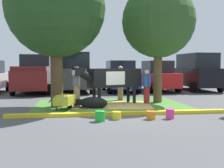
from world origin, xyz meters
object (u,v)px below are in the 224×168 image
Objects in this scene: cow_holstein at (112,78)px; bucket_yellow at (117,115)px; pickup_truck_maroon at (35,75)px; sedan_red at (157,76)px; bucket_pink at (170,114)px; sedan_blue at (120,76)px; shade_tree_left at (56,8)px; bucket_orange at (151,115)px; bucket_green at (100,116)px; person_visitor_near at (147,86)px; suv_black at (196,72)px; suv_dark_grey at (75,72)px; calf_lying at (93,103)px; shade_tree_right at (158,22)px; person_visitor_far at (77,85)px; wheelbarrow at (65,100)px; person_handler at (120,82)px.

bucket_yellow is at bearing -95.42° from cow_holstein.
pickup_truck_maroon reaches higher than sedan_red.
sedan_blue is at bearing 90.38° from bucket_pink.
cow_holstein is 3.68m from bucket_pink.
shade_tree_left is 5.80m from bucket_orange.
cow_holstein reaches higher than bucket_pink.
cow_holstein is 9.05× the size of bucket_green.
bucket_green is 0.60m from bucket_yellow.
shade_tree_left reaches higher than person_visitor_near.
bucket_pink is 10.89m from suv_black.
suv_dark_grey is (-2.99, 9.47, 1.10)m from bucket_pink.
suv_dark_grey reaches higher than calf_lying.
calf_lying is at bearing -132.87° from cow_holstein.
cow_holstein is 9.62× the size of bucket_orange.
bucket_yellow is 0.96× the size of bucket_pink.
sedan_red is at bearing 65.52° from bucket_yellow.
sedan_blue is at bearing 98.16° from shade_tree_right.
person_visitor_far is 0.36× the size of suv_dark_grey.
calf_lying is at bearing 7.11° from wheelbarrow.
person_handler is at bearing 30.01° from shade_tree_left.
bucket_pink is 0.07× the size of suv_dark_grey.
shade_tree_right is at bearing 9.05° from shade_tree_left.
shade_tree_left is at bearing 115.69° from bucket_green.
bucket_pink is 0.06× the size of pickup_truck_maroon.
person_visitor_far is at bearing -11.73° from shade_tree_left.
pickup_truck_maroon is 8.00m from sedan_red.
bucket_pink is 0.07× the size of sedan_red.
calf_lying reaches higher than bucket_green.
shade_tree_left is at bearing -120.11° from sedan_blue.
person_handler is 1.00× the size of person_visitor_far.
suv_dark_grey is 8.30m from suv_black.
shade_tree_left is 9.33m from sedan_red.
pickup_truck_maroon reaches higher than person_visitor_far.
bucket_green is at bearing -156.84° from bucket_yellow.
suv_black is (5.94, 9.44, 1.13)m from bucket_orange.
bucket_yellow is 9.48m from suv_dark_grey.
bucket_pink reaches higher than bucket_yellow.
shade_tree_left is 7.93m from sedan_blue.
shade_tree_right is at bearing -107.03° from sedan_red.
shade_tree_left is 3.69m from cow_holstein.
shade_tree_left reaches higher than shade_tree_right.
sedan_blue reaches higher than person_visitor_near.
person_handler is 5.06× the size of bucket_green.
bucket_green is at bearing -125.23° from person_visitor_near.
person_visitor_near is at bearing 4.25° from shade_tree_left.
shade_tree_left is 1.30× the size of suv_black.
shade_tree_left is at bearing 112.43° from wheelbarrow.
suv_black is (7.57, 9.53, 1.10)m from bucket_green.
bucket_pink is (0.62, 0.00, 0.03)m from bucket_orange.
bucket_green is 0.08× the size of sedan_red.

